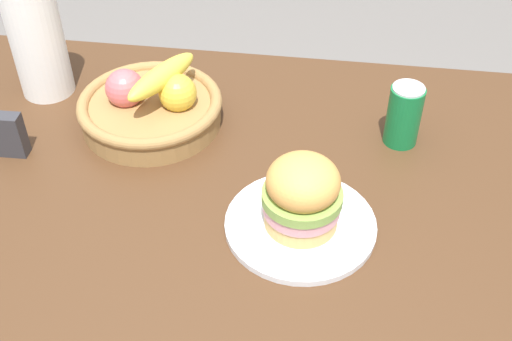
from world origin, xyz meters
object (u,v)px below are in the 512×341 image
plate (300,225)px  paper_towel_roll (38,41)px  napkin_holder (8,135)px  sandwich (302,194)px  fruit_basket (151,105)px  soda_can (404,115)px

plate → paper_towel_roll: paper_towel_roll is taller
napkin_holder → plate: bearing=-13.8°
sandwich → paper_towel_roll: paper_towel_roll is taller
plate → napkin_holder: (-0.57, 0.12, 0.04)m
sandwich → fruit_basket: 0.41m
paper_towel_roll → fruit_basket: bearing=-18.1°
sandwich → fruit_basket: (-0.32, 0.25, -0.03)m
plate → napkin_holder: 0.58m
napkin_holder → fruit_basket: bearing=26.9°
napkin_holder → paper_towel_roll: bearing=91.7°
sandwich → fruit_basket: sandwich is taller
plate → napkin_holder: napkin_holder is taller
fruit_basket → paper_towel_roll: size_ratio=1.21×
soda_can → fruit_basket: 0.50m
fruit_basket → paper_towel_roll: bearing=161.9°
sandwich → paper_towel_roll: (-0.58, 0.33, 0.04)m
plate → napkin_holder: size_ratio=2.86×
plate → paper_towel_roll: bearing=150.0°
paper_towel_roll → napkin_holder: size_ratio=2.67×
soda_can → paper_towel_roll: 0.76m
plate → soda_can: 0.32m
sandwich → napkin_holder: sandwich is taller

